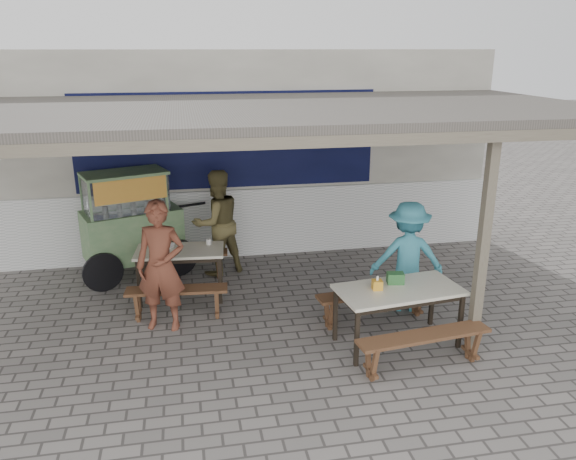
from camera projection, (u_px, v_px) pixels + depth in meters
The scene contains 17 objects.
ground at pixel (269, 334), 7.24m from camera, with size 60.00×60.00×0.00m, color slate.
back_wall at pixel (237, 153), 10.05m from camera, with size 9.00×1.28×3.50m.
warung_roof at pixel (257, 113), 7.24m from camera, with size 9.00×4.21×2.81m.
table_left at pixel (180, 255), 8.12m from camera, with size 1.31×0.77×0.75m.
bench_left_street at pixel (177, 296), 7.55m from camera, with size 1.37×0.39×0.45m.
bench_left_wall at pixel (185, 259), 8.89m from camera, with size 1.37×0.39×0.45m.
table_right at pixel (399, 294), 6.81m from camera, with size 1.58×0.94×0.75m.
bench_right_street at pixel (424, 343), 6.35m from camera, with size 1.62×0.48×0.45m.
bench_right_wall at pixel (374, 298), 7.48m from camera, with size 1.62×0.48×0.45m.
vendor_cart at pixel (131, 220), 8.85m from camera, with size 2.01×1.33×1.71m.
patron_street_side at pixel (161, 266), 7.17m from camera, with size 0.63×0.41×1.73m, color brown.
patron_wall_side at pixel (217, 223), 8.97m from camera, with size 0.83×0.65×1.72m, color brown.
patron_right_table at pixel (407, 257), 7.73m from camera, with size 1.01×0.58×1.56m, color teal.
tissue_box at pixel (377, 285), 6.74m from camera, with size 0.12×0.12×0.12m, color gold.
donation_box at pixel (395, 278), 6.92m from camera, with size 0.20×0.14×0.14m, color #2D6731.
condiment_jar at pixel (209, 242), 8.30m from camera, with size 0.07×0.07×0.08m, color silver.
condiment_bowl at pixel (169, 246), 8.17m from camera, with size 0.17×0.17×0.04m, color silver.
Camera 1 is at (-0.96, -6.40, 3.52)m, focal length 35.00 mm.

